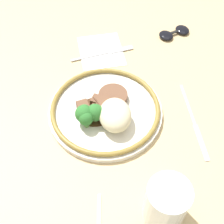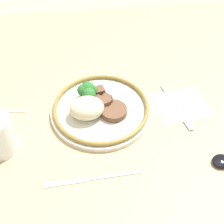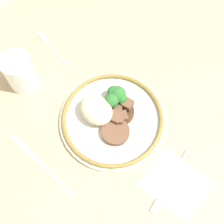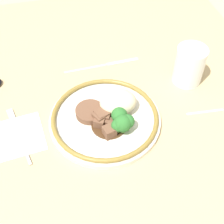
{
  "view_description": "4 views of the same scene",
  "coord_description": "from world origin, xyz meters",
  "px_view_note": "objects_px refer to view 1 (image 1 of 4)",
  "views": [
    {
      "loc": [
        0.52,
        -0.06,
        0.68
      ],
      "look_at": [
        0.06,
        -0.02,
        0.08
      ],
      "focal_mm": 50.0,
      "sensor_mm": 36.0,
      "label": 1
    },
    {
      "loc": [
        0.08,
        0.58,
        0.71
      ],
      "look_at": [
        0.01,
        -0.01,
        0.07
      ],
      "focal_mm": 50.0,
      "sensor_mm": 36.0,
      "label": 2
    },
    {
      "loc": [
        -0.19,
        0.19,
        0.84
      ],
      "look_at": [
        0.05,
        -0.04,
        0.07
      ],
      "focal_mm": 50.0,
      "sensor_mm": 36.0,
      "label": 3
    },
    {
      "loc": [
        -0.07,
        -0.54,
        0.68
      ],
      "look_at": [
        0.06,
        -0.03,
        0.08
      ],
      "focal_mm": 50.0,
      "sensor_mm": 36.0,
      "label": 4
    }
  ],
  "objects_px": {
    "fork": "(109,52)",
    "sunglasses": "(174,33)",
    "juice_glass": "(166,204)",
    "plate": "(105,110)",
    "knife": "(194,123)"
  },
  "relations": [
    {
      "from": "plate",
      "to": "fork",
      "type": "relative_size",
      "value": 1.52
    },
    {
      "from": "plate",
      "to": "fork",
      "type": "height_order",
      "value": "plate"
    },
    {
      "from": "plate",
      "to": "fork",
      "type": "distance_m",
      "value": 0.23
    },
    {
      "from": "plate",
      "to": "sunglasses",
      "type": "bearing_deg",
      "value": 141.16
    },
    {
      "from": "juice_glass",
      "to": "fork",
      "type": "relative_size",
      "value": 0.59
    },
    {
      "from": "fork",
      "to": "sunglasses",
      "type": "distance_m",
      "value": 0.22
    },
    {
      "from": "juice_glass",
      "to": "knife",
      "type": "xyz_separation_m",
      "value": [
        -0.22,
        0.12,
        -0.05
      ]
    },
    {
      "from": "fork",
      "to": "knife",
      "type": "distance_m",
      "value": 0.33
    },
    {
      "from": "juice_glass",
      "to": "plate",
      "type": "bearing_deg",
      "value": -159.4
    },
    {
      "from": "plate",
      "to": "fork",
      "type": "bearing_deg",
      "value": 173.25
    },
    {
      "from": "juice_glass",
      "to": "knife",
      "type": "height_order",
      "value": "juice_glass"
    },
    {
      "from": "plate",
      "to": "knife",
      "type": "relative_size",
      "value": 1.23
    },
    {
      "from": "knife",
      "to": "sunglasses",
      "type": "relative_size",
      "value": 2.08
    },
    {
      "from": "knife",
      "to": "sunglasses",
      "type": "height_order",
      "value": "sunglasses"
    },
    {
      "from": "juice_glass",
      "to": "sunglasses",
      "type": "distance_m",
      "value": 0.58
    }
  ]
}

